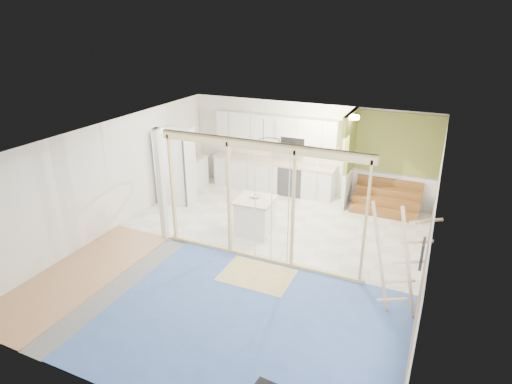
% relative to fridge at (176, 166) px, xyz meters
% --- Properties ---
extents(room, '(7.01, 8.01, 2.61)m').
position_rel_fridge_xyz_m(room, '(3.07, -1.98, 0.29)').
color(room, slate).
rests_on(room, ground).
extents(floor_overlays, '(7.00, 8.00, 0.03)m').
position_rel_fridge_xyz_m(floor_overlays, '(3.14, -1.92, -1.00)').
color(floor_overlays, silver).
rests_on(floor_overlays, room).
extents(stud_frame, '(4.66, 0.14, 2.60)m').
position_rel_fridge_xyz_m(stud_frame, '(2.80, -1.98, 0.59)').
color(stud_frame, tan).
rests_on(stud_frame, room).
extents(base_cabinets, '(4.45, 2.24, 0.93)m').
position_rel_fridge_xyz_m(base_cabinets, '(1.46, 1.38, -0.54)').
color(base_cabinets, silver).
rests_on(base_cabinets, room).
extents(upper_cabinets, '(3.60, 0.41, 0.85)m').
position_rel_fridge_xyz_m(upper_cabinets, '(2.23, 1.83, 0.81)').
color(upper_cabinets, silver).
rests_on(upper_cabinets, room).
extents(green_partition, '(2.25, 1.51, 2.60)m').
position_rel_fridge_xyz_m(green_partition, '(5.11, 1.67, -0.07)').
color(green_partition, olive).
rests_on(green_partition, room).
extents(pot_rack, '(0.52, 0.52, 0.72)m').
position_rel_fridge_xyz_m(pot_rack, '(2.76, -0.09, 0.98)').
color(pot_rack, black).
rests_on(pot_rack, room).
extents(sheathing_panel, '(0.02, 4.00, 2.60)m').
position_rel_fridge_xyz_m(sheathing_panel, '(6.55, -3.98, 0.29)').
color(sheathing_panel, '#A18357').
rests_on(sheathing_panel, room).
extents(electrical_panel, '(0.04, 0.30, 0.40)m').
position_rel_fridge_xyz_m(electrical_panel, '(6.50, -3.38, 0.64)').
color(electrical_panel, '#3C3C41').
rests_on(electrical_panel, room).
extents(ceiling_light, '(0.32, 0.32, 0.08)m').
position_rel_fridge_xyz_m(ceiling_light, '(4.47, 1.02, 1.53)').
color(ceiling_light, '#FFEABF').
rests_on(ceiling_light, room).
extents(fridge, '(1.05, 1.01, 2.02)m').
position_rel_fridge_xyz_m(fridge, '(0.00, 0.00, 0.00)').
color(fridge, white).
rests_on(fridge, room).
extents(island, '(0.91, 0.91, 0.85)m').
position_rel_fridge_xyz_m(island, '(2.76, -0.88, -0.59)').
color(island, white).
rests_on(island, room).
extents(bowl, '(0.28, 0.28, 0.06)m').
position_rel_fridge_xyz_m(bowl, '(2.73, -0.79, -0.13)').
color(bowl, silver).
rests_on(bowl, island).
extents(soap_bottle_a, '(0.12, 0.12, 0.29)m').
position_rel_fridge_xyz_m(soap_bottle_a, '(0.73, 1.76, 0.06)').
color(soap_bottle_a, silver).
rests_on(soap_bottle_a, base_cabinets).
extents(soap_bottle_b, '(0.12, 0.12, 0.21)m').
position_rel_fridge_xyz_m(soap_bottle_b, '(3.50, 1.71, 0.02)').
color(soap_bottle_b, white).
rests_on(soap_bottle_b, base_cabinets).
extents(ladder, '(1.09, 0.15, 2.04)m').
position_rel_fridge_xyz_m(ladder, '(6.15, -2.68, 0.03)').
color(ladder, '#D3B181').
rests_on(ladder, room).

